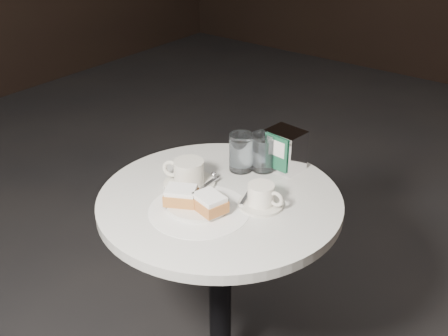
% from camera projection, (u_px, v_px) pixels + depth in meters
% --- Properties ---
extents(cafe_table, '(0.70, 0.70, 0.74)m').
position_uv_depth(cafe_table, '(220.00, 253.00, 1.69)').
color(cafe_table, black).
rests_on(cafe_table, ground).
extents(sugar_spill, '(0.36, 0.36, 0.00)m').
position_uv_depth(sugar_spill, '(199.00, 210.00, 1.54)').
color(sugar_spill, white).
rests_on(sugar_spill, cafe_table).
extents(beignet_plate, '(0.20, 0.20, 0.06)m').
position_uv_depth(beignet_plate, '(196.00, 201.00, 1.54)').
color(beignet_plate, silver).
rests_on(beignet_plate, cafe_table).
extents(coffee_cup_left, '(0.19, 0.19, 0.08)m').
position_uv_depth(coffee_cup_left, '(189.00, 175.00, 1.64)').
color(coffee_cup_left, silver).
rests_on(coffee_cup_left, cafe_table).
extents(coffee_cup_right, '(0.14, 0.13, 0.07)m').
position_uv_depth(coffee_cup_right, '(261.00, 197.00, 1.54)').
color(coffee_cup_right, beige).
rests_on(coffee_cup_right, cafe_table).
extents(water_glass_left, '(0.10, 0.10, 0.12)m').
position_uv_depth(water_glass_left, '(241.00, 153.00, 1.72)').
color(water_glass_left, white).
rests_on(water_glass_left, cafe_table).
extents(water_glass_right, '(0.09, 0.09, 0.12)m').
position_uv_depth(water_glass_right, '(264.00, 152.00, 1.72)').
color(water_glass_right, white).
rests_on(water_glass_right, cafe_table).
extents(napkin_dispenser, '(0.12, 0.10, 0.13)m').
position_uv_depth(napkin_dispenser, '(285.00, 150.00, 1.72)').
color(napkin_dispenser, silver).
rests_on(napkin_dispenser, cafe_table).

